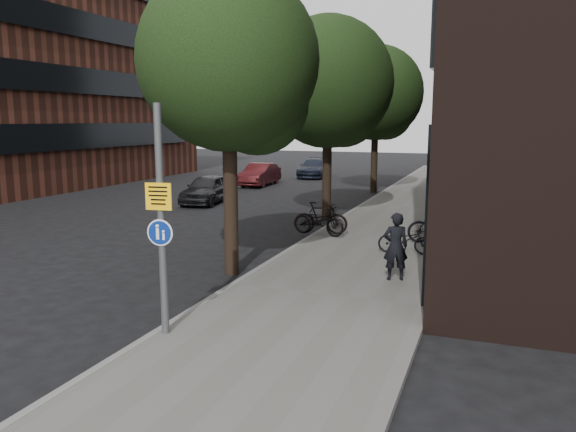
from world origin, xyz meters
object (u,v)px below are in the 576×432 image
at_px(pedestrian, 395,246).
at_px(parked_car_near, 207,189).
at_px(signpost, 161,220).
at_px(parked_bike_facade_near, 405,240).

relative_size(pedestrian, parked_car_near, 0.41).
xyz_separation_m(signpost, parked_bike_facade_near, (3.08, 7.61, -1.64)).
relative_size(signpost, parked_bike_facade_near, 2.63).
height_order(pedestrian, parked_car_near, pedestrian).
height_order(signpost, parked_car_near, signpost).
bearing_deg(parked_bike_facade_near, pedestrian, 179.24).
height_order(pedestrian, parked_bike_facade_near, pedestrian).
bearing_deg(parked_bike_facade_near, parked_car_near, 49.74).
bearing_deg(parked_car_near, parked_bike_facade_near, -42.70).
distance_m(parked_bike_facade_near, parked_car_near, 12.86).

